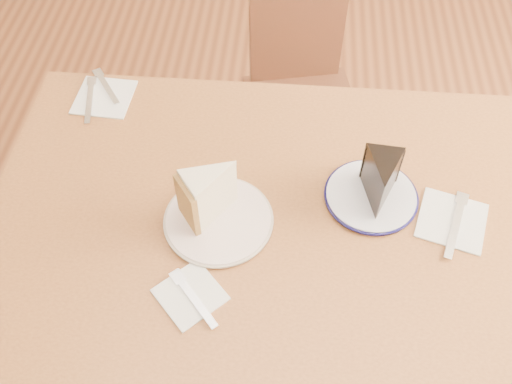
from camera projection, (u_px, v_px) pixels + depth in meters
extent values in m
plane|color=#4A2513|center=(269.00, 354.00, 1.77)|extent=(4.00, 4.00, 0.00)
cube|color=brown|center=(275.00, 221.00, 1.19)|extent=(1.20, 0.80, 0.04)
cylinder|color=black|center=(100.00, 187.00, 1.72)|extent=(0.06, 0.06, 0.71)
cylinder|color=black|center=(462.00, 210.00, 1.67)|extent=(0.06, 0.06, 0.71)
cube|color=#381B10|center=(302.00, 112.00, 1.87)|extent=(0.42, 0.42, 0.04)
cylinder|color=#381B10|center=(331.00, 118.00, 2.14)|extent=(0.03, 0.03, 0.37)
cylinder|color=#381B10|center=(251.00, 126.00, 2.11)|extent=(0.03, 0.03, 0.37)
cylinder|color=#381B10|center=(350.00, 181.00, 1.95)|extent=(0.03, 0.03, 0.37)
cylinder|color=#381B10|center=(262.00, 190.00, 1.93)|extent=(0.03, 0.03, 0.37)
cube|color=#381B10|center=(297.00, 37.00, 1.83)|extent=(0.30, 0.09, 0.32)
cylinder|color=white|center=(219.00, 220.00, 1.16)|extent=(0.21, 0.21, 0.01)
cylinder|color=white|center=(371.00, 196.00, 1.20)|extent=(0.19, 0.19, 0.01)
cube|color=white|center=(190.00, 294.00, 1.06)|extent=(0.15, 0.15, 0.00)
cube|color=white|center=(452.00, 220.00, 1.16)|extent=(0.16, 0.16, 0.00)
cube|color=white|center=(104.00, 97.00, 1.38)|extent=(0.14, 0.14, 0.00)
cube|color=silver|center=(194.00, 299.00, 1.05)|extent=(0.10, 0.12, 0.00)
cube|color=silver|center=(456.00, 225.00, 1.15)|extent=(0.07, 0.17, 0.00)
cube|color=silver|center=(106.00, 87.00, 1.40)|extent=(0.09, 0.12, 0.00)
cube|color=silver|center=(90.00, 100.00, 1.37)|extent=(0.04, 0.16, 0.00)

